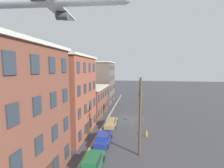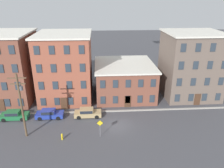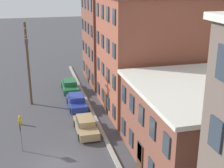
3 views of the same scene
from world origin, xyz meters
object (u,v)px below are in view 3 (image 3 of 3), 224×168
Objects in this scene: car_tan at (86,125)px; caution_sign at (20,132)px; fire_hydrant at (20,120)px; car_blue at (77,101)px; car_green at (70,85)px; utility_pole at (28,60)px.

car_tan is 1.61× the size of caution_sign.
fire_hydrant is at bearing -118.24° from car_tan.
car_blue and car_tan have the same top height.
fire_hydrant is at bearing -35.33° from car_green.
car_tan is at bearing 0.02° from car_green.
fire_hydrant is at bearing -12.80° from utility_pole.
car_green is 15.01m from caution_sign.
car_tan is 6.22m from caution_sign.
car_green is at bearing -179.98° from car_tan.
caution_sign is at bearing -70.70° from car_tan.
car_green is 10.47m from fire_hydrant.
utility_pole reaches higher than car_blue.
utility_pole is 9.79× the size of fire_hydrant.
car_green is 11.79m from car_tan.
car_green is 1.00× the size of car_blue.
car_green is at bearing 157.32° from caution_sign.
car_blue is 6.18m from car_tan.
car_green and car_blue have the same top height.
car_tan is 6.88m from fire_hydrant.
utility_pole is at bearing -149.78° from car_tan.
fire_hydrant is at bearing -176.98° from caution_sign.
utility_pole reaches higher than caution_sign.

